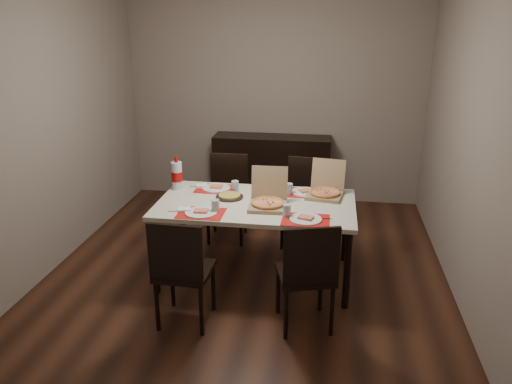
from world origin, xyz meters
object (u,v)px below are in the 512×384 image
dining_table (256,209)px  chair_far_right (304,198)px  chair_near_right (307,272)px  dip_bowl (277,193)px  pizza_box_center (268,201)px  chair_near_left (181,268)px  chair_far_left (228,193)px  sideboard (272,170)px  soda_bottle (177,176)px

dining_table → chair_far_right: bearing=64.2°
chair_near_right → dip_bowl: 1.12m
chair_far_right → pizza_box_center: bearing=-106.9°
dining_table → dip_bowl: bearing=54.2°
chair_near_left → chair_far_right: size_ratio=1.00×
chair_near_right → chair_far_left: same height
sideboard → soda_bottle: bearing=-112.8°
dining_table → chair_near_left: bearing=-116.7°
dining_table → pizza_box_center: 0.19m
pizza_box_center → soda_bottle: (-0.94, 0.34, 0.08)m
chair_near_left → chair_near_right: (0.97, 0.09, 0.00)m
dip_bowl → soda_bottle: 1.00m
chair_far_left → chair_far_right: bearing=-1.6°
pizza_box_center → chair_near_left: bearing=-125.3°
sideboard → chair_far_right: (0.49, -1.15, 0.06)m
chair_far_left → chair_far_right: 0.84m
chair_near_right → dip_bowl: bearing=109.0°
chair_near_right → dip_bowl: chair_near_right is taller
pizza_box_center → soda_bottle: 1.00m
sideboard → pizza_box_center: (0.22, -2.06, 0.35)m
sideboard → dip_bowl: bearing=-81.5°
chair_far_left → chair_near_right: bearing=-59.7°
sideboard → chair_near_right: size_ratio=1.61×
sideboard → soda_bottle: (-0.73, -1.73, 0.44)m
sideboard → chair_near_right: (0.62, -2.78, 0.06)m
chair_near_right → pizza_box_center: 0.87m
dining_table → chair_far_left: 0.97m
chair_near_left → sideboard: bearing=82.9°
chair_near_left → chair_far_right: (0.85, 1.72, 0.00)m
chair_near_left → dip_bowl: (0.62, 1.13, 0.25)m
dining_table → dip_bowl: (0.17, 0.23, 0.08)m
soda_bottle → dip_bowl: bearing=-1.0°
chair_far_right → pizza_box_center: pizza_box_center is taller
chair_far_left → soda_bottle: size_ratio=2.84×
sideboard → chair_far_left: 1.18m
chair_near_right → soda_bottle: (-1.34, 1.05, 0.38)m
sideboard → dip_bowl: size_ratio=14.31×
chair_far_left → soda_bottle: (-0.38, -0.60, 0.38)m
chair_near_left → dip_bowl: chair_near_left is taller
soda_bottle → chair_far_left: bearing=57.9°
chair_near_right → dip_bowl: (-0.36, 1.03, 0.25)m
chair_far_left → pizza_box_center: (0.57, -0.94, 0.29)m
pizza_box_center → sideboard: bearing=96.0°
dining_table → chair_near_left: size_ratio=1.94×
chair_near_right → pizza_box_center: pizza_box_center is taller
pizza_box_center → dip_bowl: (0.04, 0.32, -0.04)m
chair_far_right → sideboard: bearing=113.2°
dining_table → chair_far_right: size_ratio=1.94×
chair_near_right → chair_far_right: same height
sideboard → pizza_box_center: pizza_box_center is taller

